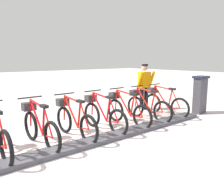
% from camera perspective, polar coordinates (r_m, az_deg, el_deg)
% --- Properties ---
extents(ground_plane, '(60.00, 60.00, 0.00)m').
position_cam_1_polar(ground_plane, '(4.73, -12.56, -13.74)').
color(ground_plane, beige).
extents(dock_rail_base, '(0.44, 9.16, 0.10)m').
position_cam_1_polar(dock_rail_base, '(4.71, -12.59, -13.18)').
color(dock_rail_base, '#47474C').
rests_on(dock_rail_base, ground).
extents(payment_kiosk, '(0.36, 0.52, 1.28)m').
position_cam_1_polar(payment_kiosk, '(8.19, 21.40, 0.47)').
color(payment_kiosk, '#38383D').
rests_on(payment_kiosk, ground).
extents(bike_docked_0, '(1.72, 0.54, 1.02)m').
position_cam_1_polar(bike_docked_0, '(7.56, 13.00, -1.64)').
color(bike_docked_0, black).
rests_on(bike_docked_0, ground).
extents(bike_docked_1, '(1.72, 0.54, 1.02)m').
position_cam_1_polar(bike_docked_1, '(6.93, 8.72, -2.50)').
color(bike_docked_1, black).
rests_on(bike_docked_1, ground).
extents(bike_docked_2, '(1.72, 0.54, 1.02)m').
position_cam_1_polar(bike_docked_2, '(6.35, 3.61, -3.49)').
color(bike_docked_2, black).
rests_on(bike_docked_2, ground).
extents(bike_docked_3, '(1.72, 0.54, 1.02)m').
position_cam_1_polar(bike_docked_3, '(5.83, -2.47, -4.65)').
color(bike_docked_3, black).
rests_on(bike_docked_3, ground).
extents(bike_docked_4, '(1.72, 0.54, 1.02)m').
position_cam_1_polar(bike_docked_4, '(5.39, -9.67, -5.93)').
color(bike_docked_4, black).
rests_on(bike_docked_4, ground).
extents(bike_docked_5, '(1.72, 0.54, 1.02)m').
position_cam_1_polar(bike_docked_5, '(5.05, -18.02, -7.31)').
color(bike_docked_5, black).
rests_on(bike_docked_5, ground).
extents(worker_near_rack, '(0.53, 0.67, 1.66)m').
position_cam_1_polar(worker_near_rack, '(8.25, 8.20, 2.77)').
color(worker_near_rack, white).
rests_on(worker_near_rack, ground).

